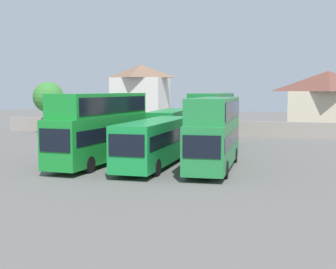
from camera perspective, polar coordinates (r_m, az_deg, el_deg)
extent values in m
plane|color=#605E5B|center=(50.63, 4.77, -0.73)|extent=(140.00, 140.00, 0.00)
cube|color=gray|center=(55.85, 5.89, 0.76)|extent=(56.00, 0.50, 1.80)
cube|color=#19882E|center=(34.69, -8.23, -0.35)|extent=(3.04, 11.98, 3.18)
cube|color=black|center=(29.52, -13.57, -0.70)|extent=(2.15, 0.19, 1.43)
cube|color=black|center=(34.65, -8.24, 0.28)|extent=(3.03, 11.03, 1.00)
cube|color=#19882E|center=(34.79, -8.06, 3.63)|extent=(2.96, 11.38, 1.61)
cube|color=black|center=(34.79, -8.06, 3.63)|extent=(3.02, 10.79, 1.13)
cylinder|color=black|center=(31.12, -9.48, -3.62)|extent=(0.36, 1.11, 1.10)
cylinder|color=black|center=(32.25, -12.99, -3.37)|extent=(0.36, 1.11, 1.10)
cylinder|color=black|center=(37.67, -4.11, -2.00)|extent=(0.36, 1.11, 1.10)
cylinder|color=black|center=(38.61, -7.17, -1.84)|extent=(0.36, 1.11, 1.10)
cube|color=#188E3D|center=(33.17, -1.52, -0.79)|extent=(2.70, 11.65, 2.91)
cube|color=black|center=(27.65, -5.05, -1.32)|extent=(2.23, 0.11, 1.31)
cube|color=black|center=(33.14, -1.52, -0.19)|extent=(2.73, 10.72, 0.92)
cylinder|color=black|center=(29.59, -1.39, -4.02)|extent=(0.32, 1.10, 1.10)
cylinder|color=black|center=(30.34, -5.62, -3.80)|extent=(0.32, 1.10, 1.10)
cylinder|color=black|center=(36.47, 1.89, -2.23)|extent=(0.32, 1.10, 1.10)
cylinder|color=black|center=(37.08, -1.61, -2.10)|extent=(0.32, 1.10, 1.10)
cube|color=#237F3D|center=(32.19, 5.58, -0.99)|extent=(3.12, 10.87, 2.92)
cube|color=black|center=(26.85, 4.10, -1.50)|extent=(2.20, 0.21, 1.32)
cube|color=black|center=(32.15, 5.58, -0.37)|extent=(3.11, 10.01, 0.92)
cube|color=#237F3D|center=(32.29, 5.68, 3.05)|extent=(3.04, 10.33, 1.60)
cube|color=black|center=(32.29, 5.68, 3.05)|extent=(3.10, 9.80, 1.12)
cylinder|color=black|center=(28.96, 6.97, -4.26)|extent=(0.36, 1.12, 1.10)
cylinder|color=black|center=(29.28, 2.47, -4.12)|extent=(0.36, 1.12, 1.10)
cylinder|color=black|center=(35.51, 8.10, -2.49)|extent=(0.36, 1.12, 1.10)
cylinder|color=black|center=(35.78, 4.42, -2.39)|extent=(0.36, 1.12, 1.10)
cube|color=#168636|center=(46.38, 0.27, 1.06)|extent=(3.44, 10.77, 3.05)
cube|color=black|center=(41.17, -1.19, 1.02)|extent=(2.27, 0.27, 1.37)
cube|color=black|center=(46.36, 0.27, 1.52)|extent=(3.41, 9.93, 0.96)
cylinder|color=black|center=(43.07, 0.96, -1.05)|extent=(0.39, 1.12, 1.10)
cylinder|color=black|center=(43.57, -2.12, -0.98)|extent=(0.39, 1.12, 1.10)
cylinder|color=black|center=(49.51, 2.36, -0.21)|extent=(0.39, 1.12, 1.10)
cylinder|color=black|center=(49.94, -0.33, -0.16)|extent=(0.39, 1.12, 1.10)
cube|color=#1D8038|center=(45.43, 5.31, 0.94)|extent=(2.69, 10.71, 3.04)
cube|color=black|center=(40.21, 3.69, 0.90)|extent=(2.16, 0.13, 1.37)
cube|color=black|center=(45.41, 5.31, 1.40)|extent=(2.71, 9.86, 0.96)
cube|color=#1D8038|center=(45.57, 5.41, 3.93)|extent=(2.63, 10.18, 1.68)
cube|color=black|center=(45.57, 5.41, 3.93)|extent=(2.70, 9.65, 1.18)
cylinder|color=black|center=(42.11, 5.84, -1.23)|extent=(0.32, 1.11, 1.10)
cylinder|color=black|center=(42.62, 2.86, -1.13)|extent=(0.32, 1.11, 1.10)
cylinder|color=black|center=(48.56, 7.42, -0.36)|extent=(0.32, 1.11, 1.10)
cylinder|color=black|center=(49.01, 4.82, -0.29)|extent=(0.32, 1.11, 1.10)
cube|color=silver|center=(67.40, -3.34, 3.84)|extent=(7.15, 6.01, 7.13)
pyramid|color=brown|center=(67.43, -3.36, 7.67)|extent=(7.50, 6.31, 1.87)
cube|color=beige|center=(63.43, 18.73, 2.62)|extent=(9.61, 7.60, 5.25)
pyramid|color=brown|center=(63.38, 18.83, 6.16)|extent=(10.09, 7.98, 2.58)
cylinder|color=brown|center=(60.20, -14.22, 1.62)|extent=(0.48, 0.48, 3.18)
sphere|color=#387F33|center=(60.09, -14.28, 4.39)|extent=(3.79, 3.79, 3.79)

